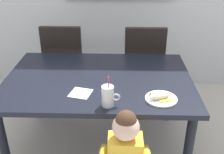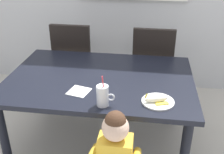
{
  "view_description": "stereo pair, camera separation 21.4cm",
  "coord_description": "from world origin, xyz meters",
  "px_view_note": "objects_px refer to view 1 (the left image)",
  "views": [
    {
      "loc": [
        0.17,
        -2.02,
        1.75
      ],
      "look_at": [
        0.12,
        -0.11,
        0.78
      ],
      "focal_mm": 43.89,
      "sensor_mm": 36.0,
      "label": 1
    },
    {
      "loc": [
        0.39,
        -2.0,
        1.75
      ],
      "look_at": [
        0.12,
        -0.11,
        0.78
      ],
      "focal_mm": 43.89,
      "sensor_mm": 36.0,
      "label": 2
    }
  ],
  "objects_px": {
    "dining_chair_right": "(143,62)",
    "peeled_banana": "(160,97)",
    "milk_cup": "(108,97)",
    "snack_plate": "(161,99)",
    "dining_chair_left": "(65,60)",
    "toddler_standing": "(125,152)",
    "dining_table": "(99,86)",
    "paper_napkin": "(81,93)"
  },
  "relations": [
    {
      "from": "paper_napkin",
      "to": "dining_table",
      "type": "bearing_deg",
      "value": 66.82
    },
    {
      "from": "toddler_standing",
      "to": "dining_table",
      "type": "bearing_deg",
      "value": 108.01
    },
    {
      "from": "dining_chair_right",
      "to": "paper_napkin",
      "type": "height_order",
      "value": "dining_chair_right"
    },
    {
      "from": "dining_chair_left",
      "to": "dining_chair_right",
      "type": "distance_m",
      "value": 0.87
    },
    {
      "from": "toddler_standing",
      "to": "paper_napkin",
      "type": "xyz_separation_m",
      "value": [
        -0.33,
        0.41,
        0.2
      ]
    },
    {
      "from": "peeled_banana",
      "to": "paper_napkin",
      "type": "distance_m",
      "value": 0.58
    },
    {
      "from": "dining_table",
      "to": "dining_chair_right",
      "type": "bearing_deg",
      "value": 59.7
    },
    {
      "from": "dining_table",
      "to": "snack_plate",
      "type": "bearing_deg",
      "value": -35.0
    },
    {
      "from": "toddler_standing",
      "to": "snack_plate",
      "type": "xyz_separation_m",
      "value": [
        0.26,
        0.34,
        0.2
      ]
    },
    {
      "from": "toddler_standing",
      "to": "paper_napkin",
      "type": "relative_size",
      "value": 5.59
    },
    {
      "from": "dining_chair_right",
      "to": "peeled_banana",
      "type": "bearing_deg",
      "value": 91.6
    },
    {
      "from": "dining_table",
      "to": "dining_chair_left",
      "type": "xyz_separation_m",
      "value": [
        -0.43,
        0.76,
        -0.1
      ]
    },
    {
      "from": "dining_chair_left",
      "to": "dining_table",
      "type": "bearing_deg",
      "value": 119.86
    },
    {
      "from": "milk_cup",
      "to": "peeled_banana",
      "type": "xyz_separation_m",
      "value": [
        0.37,
        0.08,
        -0.04
      ]
    },
    {
      "from": "paper_napkin",
      "to": "dining_chair_right",
      "type": "bearing_deg",
      "value": 61.48
    },
    {
      "from": "dining_chair_left",
      "to": "toddler_standing",
      "type": "bearing_deg",
      "value": 114.57
    },
    {
      "from": "milk_cup",
      "to": "snack_plate",
      "type": "relative_size",
      "value": 1.08
    },
    {
      "from": "toddler_standing",
      "to": "snack_plate",
      "type": "relative_size",
      "value": 3.64
    },
    {
      "from": "dining_table",
      "to": "paper_napkin",
      "type": "height_order",
      "value": "paper_napkin"
    },
    {
      "from": "dining_table",
      "to": "milk_cup",
      "type": "distance_m",
      "value": 0.46
    },
    {
      "from": "dining_table",
      "to": "peeled_banana",
      "type": "bearing_deg",
      "value": -36.58
    },
    {
      "from": "toddler_standing",
      "to": "dining_chair_left",
      "type": "bearing_deg",
      "value": 114.57
    },
    {
      "from": "dining_chair_left",
      "to": "milk_cup",
      "type": "bearing_deg",
      "value": 114.29
    },
    {
      "from": "dining_table",
      "to": "peeled_banana",
      "type": "distance_m",
      "value": 0.59
    },
    {
      "from": "peeled_banana",
      "to": "dining_table",
      "type": "bearing_deg",
      "value": 143.42
    },
    {
      "from": "dining_chair_right",
      "to": "snack_plate",
      "type": "height_order",
      "value": "dining_chair_right"
    },
    {
      "from": "snack_plate",
      "to": "paper_napkin",
      "type": "height_order",
      "value": "snack_plate"
    },
    {
      "from": "milk_cup",
      "to": "paper_napkin",
      "type": "distance_m",
      "value": 0.27
    },
    {
      "from": "milk_cup",
      "to": "peeled_banana",
      "type": "distance_m",
      "value": 0.38
    },
    {
      "from": "dining_chair_left",
      "to": "toddler_standing",
      "type": "height_order",
      "value": "dining_chair_left"
    },
    {
      "from": "dining_chair_right",
      "to": "milk_cup",
      "type": "xyz_separation_m",
      "value": [
        -0.34,
        -1.17,
        0.25
      ]
    },
    {
      "from": "dining_table",
      "to": "toddler_standing",
      "type": "height_order",
      "value": "toddler_standing"
    },
    {
      "from": "toddler_standing",
      "to": "peeled_banana",
      "type": "height_order",
      "value": "toddler_standing"
    },
    {
      "from": "dining_chair_left",
      "to": "dining_chair_right",
      "type": "bearing_deg",
      "value": 179.13
    },
    {
      "from": "dining_table",
      "to": "toddler_standing",
      "type": "relative_size",
      "value": 1.84
    },
    {
      "from": "peeled_banana",
      "to": "milk_cup",
      "type": "bearing_deg",
      "value": -167.96
    },
    {
      "from": "toddler_standing",
      "to": "peeled_banana",
      "type": "bearing_deg",
      "value": 52.75
    },
    {
      "from": "dining_chair_left",
      "to": "dining_chair_right",
      "type": "height_order",
      "value": "same"
    },
    {
      "from": "paper_napkin",
      "to": "toddler_standing",
      "type": "bearing_deg",
      "value": -50.81
    },
    {
      "from": "dining_chair_right",
      "to": "milk_cup",
      "type": "bearing_deg",
      "value": 73.92
    },
    {
      "from": "snack_plate",
      "to": "paper_napkin",
      "type": "distance_m",
      "value": 0.59
    },
    {
      "from": "dining_chair_right",
      "to": "peeled_banana",
      "type": "relative_size",
      "value": 5.48
    }
  ]
}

